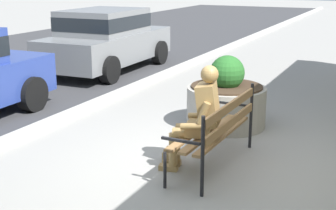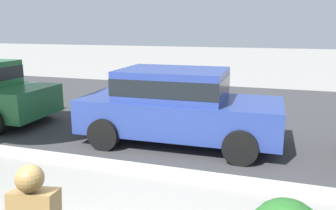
{
  "view_description": "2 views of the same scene",
  "coord_description": "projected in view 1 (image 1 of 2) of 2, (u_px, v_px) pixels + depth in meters",
  "views": [
    {
      "loc": [
        -5.53,
        -2.1,
        2.45
      ],
      "look_at": [
        0.02,
        0.54,
        0.75
      ],
      "focal_mm": 51.43,
      "sensor_mm": 36.0,
      "label": 1
    },
    {
      "loc": [
        1.59,
        -2.1,
        2.4
      ],
      "look_at": [
        -0.57,
        4.56,
        0.8
      ],
      "focal_mm": 36.63,
      "sensor_mm": 36.0,
      "label": 2
    }
  ],
  "objects": [
    {
      "name": "curb_stone",
      "position": [
        31.0,
        130.0,
        7.52
      ],
      "size": [
        60.0,
        0.2,
        0.12
      ],
      "primitive_type": "cube",
      "color": "#B2AFA8",
      "rests_on": "ground"
    },
    {
      "name": "parked_car_grey",
      "position": [
        106.0,
        38.0,
        12.19
      ],
      "size": [
        4.14,
        1.99,
        1.56
      ],
      "color": "slate",
      "rests_on": "ground"
    },
    {
      "name": "park_bench",
      "position": [
        218.0,
        127.0,
        6.13
      ],
      "size": [
        1.81,
        0.58,
        0.95
      ],
      "color": "olive",
      "rests_on": "ground"
    },
    {
      "name": "concrete_planter",
      "position": [
        226.0,
        101.0,
        7.85
      ],
      "size": [
        1.29,
        1.29,
        1.17
      ],
      "color": "gray",
      "rests_on": "ground"
    },
    {
      "name": "ground_plane",
      "position": [
        204.0,
        165.0,
        6.33
      ],
      "size": [
        80.0,
        80.0,
        0.0
      ],
      "primitive_type": "plane",
      "color": "gray"
    },
    {
      "name": "bronze_statue_seated",
      "position": [
        197.0,
        120.0,
        6.01
      ],
      "size": [
        0.6,
        0.85,
        1.37
      ],
      "color": "olive",
      "rests_on": "ground"
    }
  ]
}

